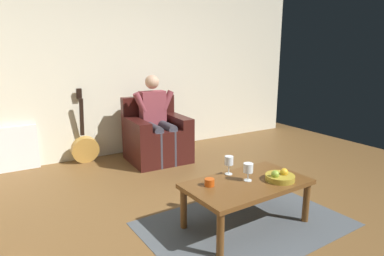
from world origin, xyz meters
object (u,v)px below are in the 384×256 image
(person_seated, at_px, (157,117))
(wine_glass_far, at_px, (248,169))
(armchair, at_px, (156,138))
(wine_glass_near, at_px, (229,162))
(candle_jar, at_px, (209,182))
(coffee_table, at_px, (247,187))
(fruit_bowl, at_px, (280,177))
(guitar, at_px, (85,147))

(person_seated, bearing_deg, wine_glass_far, 89.66)
(person_seated, bearing_deg, armchair, -90.00)
(wine_glass_near, bearing_deg, armchair, -93.77)
(wine_glass_far, bearing_deg, candle_jar, -12.61)
(coffee_table, distance_m, fruit_bowl, 0.31)
(coffee_table, xyz_separation_m, wine_glass_near, (0.03, -0.23, 0.18))
(fruit_bowl, distance_m, candle_jar, 0.64)
(person_seated, height_order, guitar, person_seated)
(guitar, bearing_deg, candle_jar, 101.34)
(armchair, bearing_deg, coffee_table, 89.04)
(candle_jar, bearing_deg, coffee_table, 163.81)
(wine_glass_far, bearing_deg, fruit_bowl, 150.47)
(guitar, bearing_deg, wine_glass_near, 109.13)
(coffee_table, bearing_deg, wine_glass_near, -82.91)
(coffee_table, height_order, fruit_bowl, fruit_bowl)
(armchair, distance_m, wine_glass_far, 2.07)
(coffee_table, distance_m, guitar, 2.61)
(fruit_bowl, bearing_deg, guitar, -67.46)
(guitar, distance_m, fruit_bowl, 2.83)
(coffee_table, xyz_separation_m, guitar, (0.81, -2.48, -0.13))
(wine_glass_near, bearing_deg, guitar, -70.87)
(wine_glass_near, xyz_separation_m, wine_glass_far, (-0.05, 0.21, -0.01))
(person_seated, height_order, candle_jar, person_seated)
(armchair, xyz_separation_m, candle_jar, (0.42, 1.98, 0.12))
(candle_jar, bearing_deg, fruit_bowl, 159.96)
(wine_glass_near, bearing_deg, wine_glass_far, 103.73)
(wine_glass_near, bearing_deg, coffee_table, 97.09)
(wine_glass_near, relative_size, wine_glass_far, 1.09)
(armchair, bearing_deg, wine_glass_far, 89.66)
(wine_glass_near, relative_size, fruit_bowl, 0.68)
(guitar, distance_m, wine_glass_near, 2.40)
(armchair, bearing_deg, fruit_bowl, 96.24)
(candle_jar, bearing_deg, guitar, -78.66)
(coffee_table, distance_m, wine_glass_far, 0.17)
(person_seated, xyz_separation_m, guitar, (0.90, -0.44, -0.41))
(wine_glass_far, xyz_separation_m, fruit_bowl, (-0.25, 0.14, -0.08))
(coffee_table, xyz_separation_m, wine_glass_far, (-0.02, -0.02, 0.16))
(person_seated, bearing_deg, wine_glass_near, 87.81)
(guitar, relative_size, candle_jar, 12.10)
(person_seated, xyz_separation_m, fruit_bowl, (-0.18, 2.17, -0.19))
(wine_glass_near, bearing_deg, fruit_bowl, 130.41)
(guitar, relative_size, wine_glass_far, 6.42)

